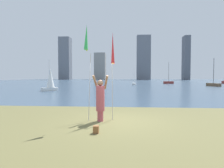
# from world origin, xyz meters

# --- Properties ---
(ground) EXTENTS (120.00, 138.00, 0.12)m
(ground) POSITION_xyz_m (0.00, 50.95, -0.06)
(ground) COLOR brown
(person) EXTENTS (0.72, 0.53, 1.97)m
(person) POSITION_xyz_m (-0.69, -0.02, 0.97)
(person) COLOR #B24C59
(person) RESTS_ON ground
(kite_flag_left) EXTENTS (0.16, 1.10, 3.99)m
(kite_flag_left) POSITION_xyz_m (-1.19, -0.42, 3.36)
(kite_flag_left) COLOR #B2B2B7
(kite_flag_left) RESTS_ON ground
(kite_flag_right) EXTENTS (0.16, 0.56, 3.86)m
(kite_flag_right) POSITION_xyz_m (-0.19, 0.47, 3.09)
(kite_flag_right) COLOR #B2B2B7
(kite_flag_right) RESTS_ON ground
(bag) EXTENTS (0.18, 0.19, 0.25)m
(bag) POSITION_xyz_m (-0.60, -1.73, 0.13)
(bag) COLOR brown
(bag) RESTS_ON ground
(sailboat_1) EXTENTS (2.61, 0.82, 5.62)m
(sailboat_1) POSITION_xyz_m (11.38, 42.03, 0.39)
(sailboat_1) COLOR maroon
(sailboat_1) RESTS_ON ground
(sailboat_4) EXTENTS (0.88, 1.85, 3.44)m
(sailboat_4) POSITION_xyz_m (2.18, 34.56, 0.23)
(sailboat_4) COLOR white
(sailboat_4) RESTS_ON ground
(sailboat_6) EXTENTS (2.00, 1.92, 4.07)m
(sailboat_6) POSITION_xyz_m (-9.49, 16.07, 1.39)
(sailboat_6) COLOR white
(sailboat_6) RESTS_ON ground
(sailboat_8) EXTENTS (1.66, 3.22, 5.42)m
(sailboat_8) POSITION_xyz_m (17.18, 29.80, 0.39)
(sailboat_8) COLOR brown
(sailboat_8) RESTS_ON ground
(skyline_tower_0) EXTENTS (6.52, 6.47, 25.45)m
(skyline_tower_0) POSITION_xyz_m (-36.68, 105.44, 12.72)
(skyline_tower_0) COLOR slate
(skyline_tower_0) RESTS_ON ground
(skyline_tower_1) EXTENTS (6.35, 7.27, 15.47)m
(skyline_tower_1) POSITION_xyz_m (-14.87, 103.06, 7.74)
(skyline_tower_1) COLOR gray
(skyline_tower_1) RESTS_ON ground
(skyline_tower_2) EXTENTS (7.62, 4.72, 24.83)m
(skyline_tower_2) POSITION_xyz_m (10.18, 100.42, 12.41)
(skyline_tower_2) COLOR slate
(skyline_tower_2) RESTS_ON ground
(skyline_tower_3) EXTENTS (3.14, 6.07, 24.41)m
(skyline_tower_3) POSITION_xyz_m (33.95, 101.64, 12.20)
(skyline_tower_3) COLOR #565B66
(skyline_tower_3) RESTS_ON ground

